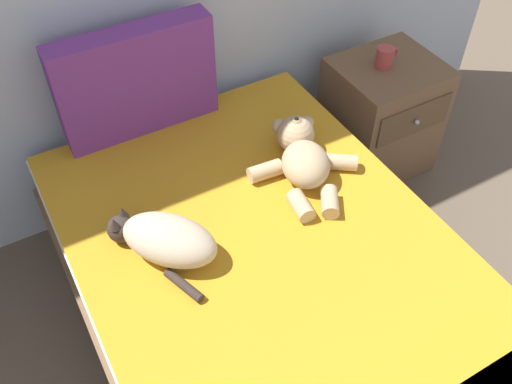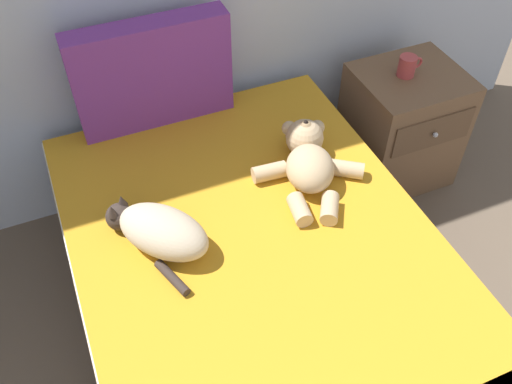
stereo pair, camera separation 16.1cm
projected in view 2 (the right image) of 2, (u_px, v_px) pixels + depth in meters
bed at (265, 302)px, 2.09m from camera, size 1.29×1.91×0.53m
patterned_cushion at (153, 74)px, 2.25m from camera, size 0.65×0.12×0.45m
cat at (159, 230)px, 1.89m from camera, size 0.36×0.43×0.15m
teddy_bear at (308, 161)px, 2.13m from camera, size 0.42×0.51×0.16m
cell_phone at (312, 175)px, 2.16m from camera, size 0.16×0.12×0.01m
nightstand at (401, 127)px, 2.74m from camera, size 0.49×0.46×0.60m
mug at (408, 66)px, 2.49m from camera, size 0.12×0.08×0.09m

